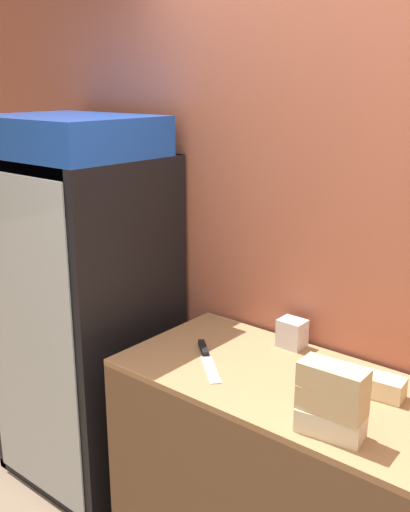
# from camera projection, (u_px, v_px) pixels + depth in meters

# --- Properties ---
(wall_back) EXTENTS (5.20, 0.09, 2.70)m
(wall_back) POSITION_uv_depth(u_px,v_px,m) (399.00, 259.00, 2.27)
(wall_back) COLOR #B7664C
(wall_back) RESTS_ON ground_plane
(prep_counter) EXTENTS (1.79, 0.66, 0.92)m
(prep_counter) POSITION_uv_depth(u_px,v_px,m) (335.00, 509.00, 2.24)
(prep_counter) COLOR brown
(prep_counter) RESTS_ON ground_plane
(beverage_cooler) EXTENTS (0.77, 0.67, 1.85)m
(beverage_cooler) POSITION_uv_depth(u_px,v_px,m) (91.00, 286.00, 2.99)
(beverage_cooler) COLOR black
(beverage_cooler) RESTS_ON ground_plane
(sandwich_stack_bottom) EXTENTS (0.22, 0.13, 0.08)m
(sandwich_stack_bottom) POSITION_uv_depth(u_px,v_px,m) (330.00, 423.00, 1.90)
(sandwich_stack_bottom) COLOR beige
(sandwich_stack_bottom) RESTS_ON prep_counter
(sandwich_stack_middle) EXTENTS (0.22, 0.11, 0.08)m
(sandwich_stack_middle) POSITION_uv_depth(u_px,v_px,m) (332.00, 401.00, 1.87)
(sandwich_stack_middle) COLOR tan
(sandwich_stack_middle) RESTS_ON sandwich_stack_bottom
(sandwich_stack_top) EXTENTS (0.22, 0.11, 0.08)m
(sandwich_stack_top) POSITION_uv_depth(u_px,v_px,m) (333.00, 378.00, 1.85)
(sandwich_stack_top) COLOR tan
(sandwich_stack_top) RESTS_ON sandwich_stack_middle
(sandwich_flat_left) EXTENTS (0.23, 0.11, 0.07)m
(sandwich_flat_left) POSITION_uv_depth(u_px,v_px,m) (373.00, 384.00, 2.14)
(sandwich_flat_left) COLOR beige
(sandwich_flat_left) RESTS_ON prep_counter
(chefs_knife) EXTENTS (0.29, 0.26, 0.02)m
(chefs_knife) POSITION_uv_depth(u_px,v_px,m) (206.00, 355.00, 2.44)
(chefs_knife) COLOR silver
(chefs_knife) RESTS_ON prep_counter
(napkin_dispenser) EXTENTS (0.11, 0.09, 0.12)m
(napkin_dispenser) POSITION_uv_depth(u_px,v_px,m) (292.00, 333.00, 2.52)
(napkin_dispenser) COLOR silver
(napkin_dispenser) RESTS_ON prep_counter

